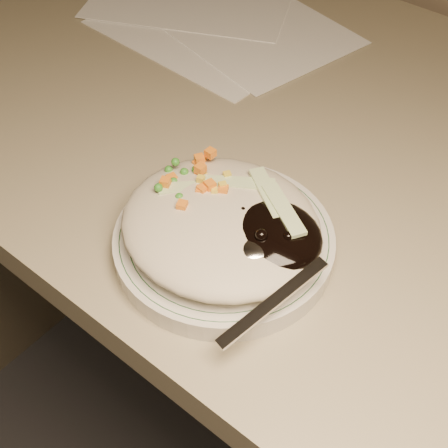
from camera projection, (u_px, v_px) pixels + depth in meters
The scene contains 5 objects.
desk at pixel (384, 290), 0.83m from camera, with size 1.40×0.70×0.74m.
plate at pixel (224, 242), 0.60m from camera, with size 0.21×0.21×0.02m, color silver.
plate_rim at pixel (224, 235), 0.59m from camera, with size 0.20×0.20×0.00m.
meal at pixel (227, 222), 0.58m from camera, with size 0.20×0.19×0.05m.
papers at pixel (214, 16), 0.92m from camera, with size 0.46×0.33×0.00m.
Camera 1 is at (0.16, 0.86, 1.20)m, focal length 50.00 mm.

